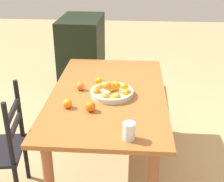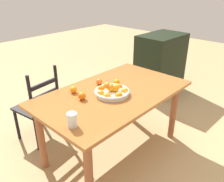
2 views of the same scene
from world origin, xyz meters
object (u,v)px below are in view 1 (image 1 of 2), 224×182
orange_loose_0 (99,81)px  orange_loose_1 (67,104)px  cabinet (82,54)px  drinking_glass (129,131)px  orange_loose_3 (90,106)px  fruit_bowl (112,92)px  dining_table (108,104)px  chair_near_window (0,150)px  orange_loose_2 (80,86)px

orange_loose_0 → orange_loose_1: bearing=157.6°
cabinet → drinking_glass: (-2.39, -0.69, 0.31)m
drinking_glass → orange_loose_3: bearing=40.1°
orange_loose_3 → fruit_bowl: bearing=-27.5°
dining_table → orange_loose_1: (-0.29, 0.28, 0.14)m
dining_table → cabinet: size_ratio=1.60×
chair_near_window → drinking_glass: 1.08m
orange_loose_0 → fruit_bowl: bearing=-149.2°
orange_loose_0 → orange_loose_1: size_ratio=0.88×
chair_near_window → orange_loose_0: (0.57, -0.70, 0.35)m
cabinet → orange_loose_2: cabinet is taller
fruit_bowl → orange_loose_1: fruit_bowl is taller
dining_table → cabinet: 1.80m
orange_loose_0 → orange_loose_3: (-0.48, 0.01, 0.01)m
dining_table → chair_near_window: bearing=117.7°
orange_loose_1 → drinking_glass: bearing=-129.4°
orange_loose_3 → cabinet: bearing=11.1°
dining_table → orange_loose_3: (-0.33, 0.10, 0.14)m
fruit_bowl → orange_loose_0: fruit_bowl is taller
chair_near_window → orange_loose_1: 0.64m
orange_loose_1 → orange_loose_2: orange_loose_1 is taller
orange_loose_1 → orange_loose_2: bearing=-7.9°
orange_loose_2 → drinking_glass: drinking_glass is taller
orange_loose_1 → orange_loose_2: (0.32, -0.04, -0.00)m
cabinet → drinking_glass: size_ratio=8.50×
chair_near_window → drinking_glass: (-0.25, -0.98, 0.37)m
cabinet → orange_loose_2: size_ratio=14.44×
orange_loose_0 → cabinet: bearing=14.7°
dining_table → cabinet: bearing=16.3°
orange_loose_0 → orange_loose_3: orange_loose_3 is taller
orange_loose_0 → dining_table: bearing=-149.0°
chair_near_window → drinking_glass: size_ratio=7.93×
dining_table → orange_loose_0: 0.23m
fruit_bowl → orange_loose_3: (-0.27, 0.14, 0.00)m
orange_loose_2 → drinking_glass: 0.81m
orange_loose_0 → orange_loose_2: bearing=132.5°
fruit_bowl → orange_loose_1: bearing=126.0°
orange_loose_1 → drinking_glass: (-0.38, -0.46, 0.02)m
orange_loose_2 → chair_near_window: bearing=128.3°
dining_table → drinking_glass: 0.72m
orange_loose_0 → orange_loose_3: 0.48m
orange_loose_0 → chair_near_window: bearing=129.2°
chair_near_window → orange_loose_2: (0.44, -0.56, 0.35)m
fruit_bowl → orange_loose_3: fruit_bowl is taller
cabinet → orange_loose_2: bearing=-169.3°
chair_near_window → orange_loose_2: 0.80m
orange_loose_0 → drinking_glass: size_ratio=0.53×
dining_table → fruit_bowl: size_ratio=4.55×
cabinet → orange_loose_0: (-1.56, -0.41, 0.28)m
orange_loose_2 → drinking_glass: bearing=-149.0°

